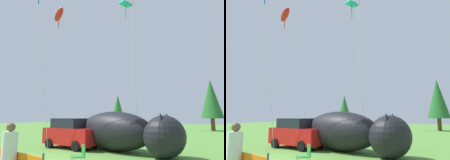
{
  "view_description": "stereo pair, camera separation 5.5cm",
  "coord_description": "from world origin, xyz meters",
  "views": [
    {
      "loc": [
        8.13,
        -7.75,
        2.05
      ],
      "look_at": [
        0.29,
        5.75,
        4.69
      ],
      "focal_mm": 35.0,
      "sensor_mm": 36.0,
      "label": 1
    },
    {
      "loc": [
        8.18,
        -7.72,
        2.05
      ],
      "look_at": [
        0.29,
        5.75,
        4.69
      ],
      "focal_mm": 35.0,
      "sensor_mm": 36.0,
      "label": 2
    }
  ],
  "objects": [
    {
      "name": "parked_car",
      "position": [
        -1.75,
        3.87,
        0.96
      ],
      "size": [
        4.16,
        2.26,
        1.95
      ],
      "rotation": [
        0.0,
        0.0,
        -0.1
      ],
      "color": "red",
      "rests_on": "ground"
    },
    {
      "name": "folding_chair",
      "position": [
        2.22,
        -0.23,
        0.52
      ],
      "size": [
        0.74,
        0.74,
        0.9
      ],
      "rotation": [
        0.0,
        0.0,
        -2.23
      ],
      "color": "#267F33",
      "rests_on": "ground"
    },
    {
      "name": "inflatable_cat",
      "position": [
        1.91,
        4.09,
        1.1
      ],
      "size": [
        7.82,
        4.07,
        2.38
      ],
      "rotation": [
        0.0,
        0.0,
        -0.28
      ],
      "color": "black",
      "rests_on": "ground"
    },
    {
      "name": "spectator_in_blue_shirt",
      "position": [
        2.55,
        -3.78,
        1.03
      ],
      "size": [
        0.41,
        0.41,
        1.89
      ],
      "color": "#2D2D38",
      "rests_on": "ground"
    },
    {
      "name": "kite_red_lizard",
      "position": [
        -5.58,
        6.08,
        11.31
      ],
      "size": [
        3.93,
        1.81,
        11.89
      ],
      "color": "silver",
      "rests_on": "ground"
    },
    {
      "name": "kite_teal_diamond",
      "position": [
        0.62,
        7.47,
        11.09
      ],
      "size": [
        1.59,
        1.25,
        11.65
      ],
      "color": "silver",
      "rests_on": "ground"
    },
    {
      "name": "horizon_tree_east",
      "position": [
        -17.3,
        38.78,
        4.45
      ],
      "size": [
        3.04,
        3.04,
        7.24
      ],
      "color": "brown",
      "rests_on": "ground"
    },
    {
      "name": "horizon_tree_west",
      "position": [
        4.54,
        28.16,
        4.71
      ],
      "size": [
        3.22,
        3.22,
        7.68
      ],
      "color": "brown",
      "rests_on": "ground"
    }
  ]
}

